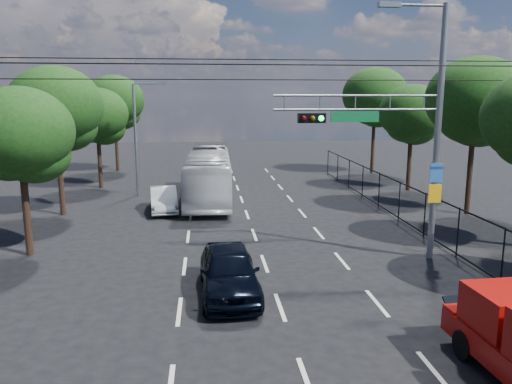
{
  "coord_description": "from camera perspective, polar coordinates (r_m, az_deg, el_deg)",
  "views": [
    {
      "loc": [
        -2.13,
        -9.9,
        6.22
      ],
      "look_at": [
        -0.34,
        7.82,
        2.8
      ],
      "focal_mm": 35.0,
      "sensor_mm": 36.0,
      "label": 1
    }
  ],
  "objects": [
    {
      "name": "tree_left_b",
      "position": [
        21.2,
        -25.29,
        5.4
      ],
      "size": [
        4.08,
        4.08,
        6.63
      ],
      "color": "black",
      "rests_on": "ground"
    },
    {
      "name": "tree_left_d",
      "position": [
        35.7,
        -17.65,
        7.95
      ],
      "size": [
        4.2,
        4.2,
        6.83
      ],
      "color": "black",
      "rests_on": "ground"
    },
    {
      "name": "white_bus",
      "position": [
        30.34,
        -5.45,
        1.89
      ],
      "size": [
        2.8,
        10.92,
        3.03
      ],
      "primitive_type": "imported",
      "rotation": [
        0.0,
        0.0,
        -0.02
      ],
      "color": "silver",
      "rests_on": "ground"
    },
    {
      "name": "signal_mast",
      "position": [
        19.4,
        16.87,
        7.51
      ],
      "size": [
        6.43,
        0.39,
        9.5
      ],
      "color": "slate",
      "rests_on": "ground"
    },
    {
      "name": "tree_right_d",
      "position": [
        34.71,
        17.39,
        8.12
      ],
      "size": [
        4.32,
        4.32,
        7.02
      ],
      "color": "black",
      "rests_on": "ground"
    },
    {
      "name": "tree_left_c",
      "position": [
        28.01,
        -21.86,
        8.41
      ],
      "size": [
        4.8,
        4.8,
        7.8
      ],
      "color": "black",
      "rests_on": "ground"
    },
    {
      "name": "lane_markings",
      "position": [
        24.79,
        -0.65,
        -3.65
      ],
      "size": [
        6.12,
        38.0,
        0.01
      ],
      "color": "beige",
      "rests_on": "ground"
    },
    {
      "name": "tree_left_e",
      "position": [
        43.57,
        -15.84,
        9.56
      ],
      "size": [
        4.92,
        4.92,
        7.99
      ],
      "color": "black",
      "rests_on": "ground"
    },
    {
      "name": "streetlight_left",
      "position": [
        32.26,
        -13.32,
        6.53
      ],
      "size": [
        2.09,
        0.22,
        7.08
      ],
      "color": "slate",
      "rests_on": "ground"
    },
    {
      "name": "white_van",
      "position": [
        27.87,
        -10.51,
        -0.83
      ],
      "size": [
        1.85,
        4.13,
        1.32
      ],
      "primitive_type": "imported",
      "rotation": [
        0.0,
        0.0,
        0.12
      ],
      "color": "silver",
      "rests_on": "ground"
    },
    {
      "name": "ground",
      "position": [
        11.89,
        5.81,
        -20.74
      ],
      "size": [
        120.0,
        120.0,
        0.0
      ],
      "primitive_type": "plane",
      "color": "black",
      "rests_on": "ground"
    },
    {
      "name": "fence_right",
      "position": [
        24.68,
        17.61,
        -1.79
      ],
      "size": [
        0.06,
        34.03,
        2.0
      ],
      "color": "black",
      "rests_on": "ground"
    },
    {
      "name": "navy_hatchback",
      "position": [
        16.04,
        -3.11,
        -9.02
      ],
      "size": [
        1.93,
        4.57,
        1.54
      ],
      "primitive_type": "imported",
      "rotation": [
        0.0,
        0.0,
        0.03
      ],
      "color": "black",
      "rests_on": "ground"
    },
    {
      "name": "tree_right_e",
      "position": [
        42.23,
        13.45,
        10.19
      ],
      "size": [
        5.28,
        5.28,
        8.58
      ],
      "color": "black",
      "rests_on": "ground"
    },
    {
      "name": "utility_wires",
      "position": [
        18.89,
        0.75,
        13.94
      ],
      "size": [
        22.0,
        5.04,
        0.74
      ],
      "color": "black",
      "rests_on": "ground"
    },
    {
      "name": "tree_right_c",
      "position": [
        28.57,
        23.77,
        8.99
      ],
      "size": [
        5.1,
        5.1,
        8.29
      ],
      "color": "black",
      "rests_on": "ground"
    }
  ]
}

